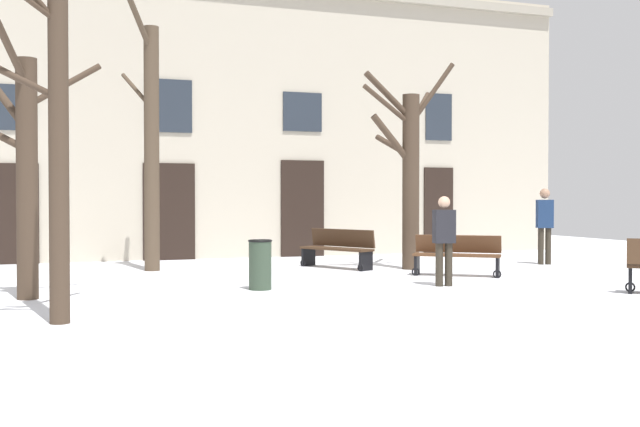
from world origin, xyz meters
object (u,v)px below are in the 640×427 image
at_px(tree_foreground, 151,141).
at_px(person_strolling, 545,222).
at_px(tree_right_of_center, 25,165).
at_px(bench_back_to_back_left, 457,254).
at_px(litter_bin, 260,264).
at_px(person_by_shop_door, 444,237).
at_px(tree_center, 409,169).
at_px(tree_left_of_center, 58,108).
at_px(bench_back_to_back_right, 338,248).

xyz_separation_m(tree_foreground, person_strolling, (9.21, -1.57, -1.84)).
distance_m(tree_right_of_center, bench_back_to_back_left, 8.52).
height_order(tree_foreground, litter_bin, tree_foreground).
height_order(bench_back_to_back_left, person_by_shop_door, person_by_shop_door).
height_order(tree_center, bench_back_to_back_left, tree_center).
bearing_deg(bench_back_to_back_left, person_by_shop_door, -90.15).
height_order(tree_right_of_center, tree_foreground, tree_foreground).
relative_size(tree_right_of_center, person_strolling, 2.29).
relative_size(tree_right_of_center, person_by_shop_door, 2.57).
bearing_deg(tree_center, tree_right_of_center, -162.19).
bearing_deg(tree_left_of_center, litter_bin, 37.63).
height_order(tree_center, litter_bin, tree_center).
relative_size(tree_left_of_center, tree_right_of_center, 1.32).
bearing_deg(bench_back_to_back_left, bench_back_to_back_right, 161.49).
xyz_separation_m(tree_center, person_strolling, (3.65, 0.01, -1.22)).
relative_size(tree_right_of_center, bench_back_to_back_left, 2.49).
distance_m(bench_back_to_back_right, person_strolling, 5.17).
relative_size(tree_center, tree_foreground, 0.78).
bearing_deg(tree_center, litter_bin, -147.99).
height_order(tree_center, tree_foreground, tree_foreground).
bearing_deg(litter_bin, tree_center, 32.01).
distance_m(tree_center, litter_bin, 5.24).
xyz_separation_m(tree_foreground, person_by_shop_door, (4.68, -4.79, -1.98)).
bearing_deg(person_strolling, tree_right_of_center, -148.52).
relative_size(bench_back_to_back_right, person_strolling, 1.04).
distance_m(litter_bin, person_strolling, 8.27).
height_order(litter_bin, bench_back_to_back_left, litter_bin).
relative_size(tree_left_of_center, litter_bin, 6.33).
bearing_deg(litter_bin, person_by_shop_door, -10.44).
xyz_separation_m(tree_left_of_center, tree_center, (7.53, 5.20, -0.50)).
distance_m(bench_back_to_back_right, person_by_shop_door, 4.06).
bearing_deg(tree_center, person_strolling, 0.17).
bearing_deg(bench_back_to_back_left, person_strolling, 63.14).
distance_m(bench_back_to_back_right, bench_back_to_back_left, 2.99).
bearing_deg(litter_bin, bench_back_to_back_right, 50.93).
xyz_separation_m(tree_right_of_center, bench_back_to_back_left, (8.30, 0.90, -1.70)).
bearing_deg(tree_foreground, tree_left_of_center, -106.29).
xyz_separation_m(bench_back_to_back_left, person_strolling, (3.37, 1.68, 0.60)).
distance_m(tree_center, person_by_shop_door, 3.60).
bearing_deg(bench_back_to_back_right, tree_right_of_center, -90.43).
height_order(tree_foreground, bench_back_to_back_right, tree_foreground).
bearing_deg(person_strolling, tree_center, -160.85).
relative_size(tree_left_of_center, person_strolling, 3.02).
height_order(tree_foreground, bench_back_to_back_left, tree_foreground).
xyz_separation_m(tree_foreground, litter_bin, (1.38, -4.19, -2.44)).
bearing_deg(tree_right_of_center, bench_back_to_back_left, 6.20).
distance_m(tree_left_of_center, bench_back_to_back_right, 8.85).
relative_size(tree_center, litter_bin, 5.33).
height_order(person_strolling, person_by_shop_door, person_strolling).
relative_size(tree_foreground, bench_back_to_back_left, 3.53).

